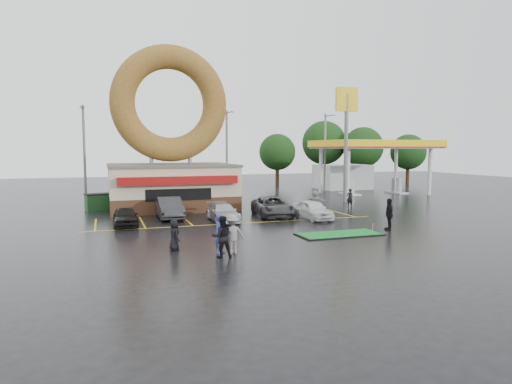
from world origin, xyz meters
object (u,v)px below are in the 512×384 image
object	(u,v)px
streetlight_right	(325,151)
car_dgrey	(169,208)
putting_green	(339,234)
donut_shop	(171,155)
car_white	(313,210)
dumpster	(97,203)
car_silver	(223,212)
person_cameraman	(389,214)
car_black	(125,216)
person_blue	(220,234)
streetlight_left	(84,151)
streetlight_mid	(227,151)
shell_sign	(346,123)
gas_station	(360,160)
car_grey	(272,207)

from	to	relation	value
streetlight_right	car_dgrey	distance (m)	25.19
putting_green	donut_shop	bearing A→B (deg)	115.92
streetlight_right	car_white	world-z (taller)	streetlight_right
donut_shop	dumpster	size ratio (longest dim) A/B	7.50
car_silver	streetlight_right	bearing A→B (deg)	45.70
car_white	person_cameraman	size ratio (longest dim) A/B	2.05
car_black	car_white	size ratio (longest dim) A/B	0.93
car_white	person_blue	distance (m)	12.07
putting_green	person_blue	bearing A→B (deg)	-162.83
streetlight_left	car_silver	size ratio (longest dim) A/B	2.14
car_white	streetlight_mid	bearing A→B (deg)	91.74
car_dgrey	person_blue	distance (m)	11.92
car_white	dumpster	world-z (taller)	car_white
shell_sign	putting_green	bearing A→B (deg)	-120.72
streetlight_right	car_silver	xyz separation A→B (m)	(-16.67, -17.19, -4.17)
car_silver	streetlight_mid	bearing A→B (deg)	73.72
car_dgrey	streetlight_right	bearing A→B (deg)	36.51
car_dgrey	putting_green	bearing A→B (deg)	-48.33
car_black	person_cameraman	xyz separation A→B (m)	(15.28, -6.64, 0.34)
gas_station	streetlight_left	bearing A→B (deg)	-178.05
streetlight_left	streetlight_right	distance (m)	26.08
car_grey	streetlight_right	bearing A→B (deg)	58.69
car_dgrey	person_cameraman	world-z (taller)	person_cameraman
car_silver	person_cameraman	world-z (taller)	person_cameraman
donut_shop	car_grey	bearing A→B (deg)	-48.77
car_dgrey	person_blue	size ratio (longest dim) A/B	2.48
shell_sign	person_blue	distance (m)	24.20
car_silver	car_black	bearing A→B (deg)	179.59
streetlight_left	car_black	xyz separation A→B (m)	(2.86, -15.17, -4.15)
streetlight_mid	car_silver	distance (m)	17.36
car_grey	putting_green	world-z (taller)	car_grey
car_dgrey	streetlight_left	bearing A→B (deg)	115.20
car_silver	dumpster	xyz separation A→B (m)	(-8.24, 8.49, 0.04)
car_grey	person_blue	size ratio (longest dim) A/B	2.77
streetlight_left	streetlight_mid	size ratio (longest dim) A/B	1.00
person_cameraman	streetlight_left	bearing A→B (deg)	-122.74
car_white	person_cameraman	world-z (taller)	person_cameraman
shell_sign	car_silver	distance (m)	16.90
donut_shop	shell_sign	bearing A→B (deg)	-3.47
streetlight_left	car_grey	xyz separation A→B (m)	(13.36, -14.20, -4.06)
donut_shop	car_grey	distance (m)	10.35
putting_green	car_grey	bearing A→B (deg)	97.72
dumpster	shell_sign	bearing A→B (deg)	-16.29
shell_sign	dumpster	bearing A→B (deg)	176.82
car_silver	car_white	size ratio (longest dim) A/B	1.05
car_black	dumpster	xyz separation A→B (m)	(-1.77, 8.47, 0.02)
car_grey	person_blue	bearing A→B (deg)	-115.58
streetlight_mid	car_dgrey	distance (m)	16.43
streetlight_right	putting_green	bearing A→B (deg)	-115.41
car_dgrey	shell_sign	bearing A→B (deg)	16.00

